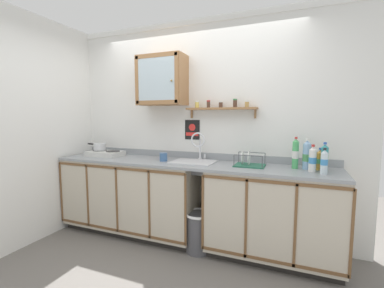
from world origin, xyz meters
TOP-DOWN VIEW (x-y plane):
  - floor at (0.00, 0.00)m, footprint 6.31×6.31m
  - back_wall at (0.00, 0.58)m, footprint 3.91×0.07m
  - side_wall_left at (-1.68, -0.32)m, footprint 0.05×3.36m
  - lower_cabinet_run at (-0.76, 0.26)m, footprint 1.79×0.61m
  - lower_cabinet_run_right at (0.98, 0.26)m, footprint 1.34×0.61m
  - countertop at (0.00, 0.26)m, footprint 3.27×0.63m
  - backsplash at (0.00, 0.55)m, footprint 3.27×0.02m
  - sink at (0.09, 0.30)m, footprint 0.49×0.43m
  - hot_plate_stove at (-1.18, 0.29)m, footprint 0.46×0.29m
  - saucepan at (-1.30, 0.31)m, footprint 0.34×0.17m
  - bottle_juice_amber_0 at (1.40, 0.34)m, footprint 0.07×0.07m
  - bottle_soda_green_1 at (1.17, 0.33)m, footprint 0.06×0.06m
  - bottle_water_clear_2 at (1.42, 0.14)m, footprint 0.06×0.06m
  - bottle_detergent_teal_3 at (1.43, 0.24)m, footprint 0.07×0.07m
  - bottle_opaque_white_4 at (1.33, 0.23)m, footprint 0.07×0.07m
  - bottle_water_blue_5 at (1.28, 0.34)m, footprint 0.08×0.08m
  - dish_rack at (0.71, 0.30)m, footprint 0.31×0.26m
  - mug at (-0.28, 0.23)m, footprint 0.09×0.13m
  - wall_cabinet at (-0.38, 0.41)m, footprint 0.59×0.32m
  - spice_shelf at (0.35, 0.49)m, footprint 0.83×0.14m
  - warning_sign at (-0.04, 0.55)m, footprint 0.19×0.01m
  - trash_bin at (0.22, 0.10)m, footprint 0.32×0.32m

SIDE VIEW (x-z plane):
  - floor at x=0.00m, z-range 0.00..0.00m
  - trash_bin at x=0.22m, z-range 0.01..0.45m
  - lower_cabinet_run at x=-0.76m, z-range 0.00..0.93m
  - lower_cabinet_run_right at x=0.98m, z-range 0.00..0.93m
  - countertop at x=0.00m, z-range 0.93..0.96m
  - sink at x=0.09m, z-range 0.73..1.17m
  - dish_rack at x=0.71m, z-range 0.90..1.07m
  - hot_plate_stove at x=-1.18m, z-range 0.95..1.02m
  - backsplash at x=0.00m, z-range 0.96..1.04m
  - mug at x=-0.28m, z-range 0.96..1.05m
  - bottle_juice_amber_0 at x=1.40m, z-range 0.94..1.17m
  - bottle_water_clear_2 at x=1.42m, z-range 0.95..1.19m
  - bottle_opaque_white_4 at x=1.33m, z-range 0.94..1.21m
  - saucepan at x=-1.30m, z-range 1.03..1.12m
  - bottle_detergent_teal_3 at x=1.43m, z-range 0.95..1.23m
  - bottle_water_blue_5 at x=1.28m, z-range 0.94..1.25m
  - bottle_soda_green_1 at x=1.17m, z-range 0.94..1.27m
  - warning_sign at x=-0.04m, z-range 1.19..1.44m
  - side_wall_left at x=-1.68m, z-range 0.00..2.65m
  - back_wall at x=0.00m, z-range 0.01..2.66m
  - spice_shelf at x=0.35m, z-range 1.47..1.69m
  - wall_cabinet at x=-0.38m, z-range 1.62..2.22m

